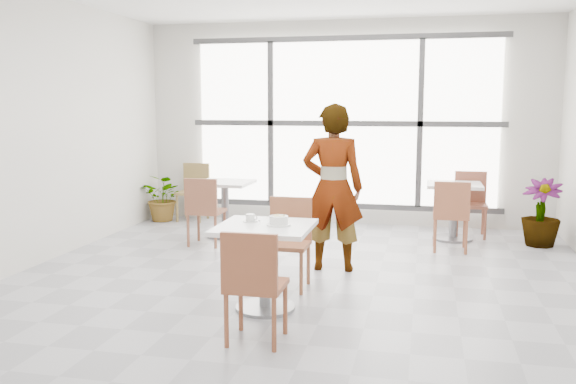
% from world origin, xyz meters
% --- Properties ---
extents(floor, '(7.00, 7.00, 0.00)m').
position_xyz_m(floor, '(0.00, 0.00, 0.00)').
color(floor, '#9E9EA5').
rests_on(floor, ground).
extents(wall_back, '(6.00, 0.00, 6.00)m').
position_xyz_m(wall_back, '(0.00, 3.50, 1.50)').
color(wall_back, silver).
rests_on(wall_back, ground).
extents(wall_front, '(6.00, 0.00, 6.00)m').
position_xyz_m(wall_front, '(0.00, -3.50, 1.50)').
color(wall_front, silver).
rests_on(wall_front, ground).
extents(wall_left, '(0.00, 7.00, 7.00)m').
position_xyz_m(wall_left, '(-3.00, 0.00, 1.50)').
color(wall_left, silver).
rests_on(wall_left, ground).
extents(window, '(4.60, 0.07, 2.52)m').
position_xyz_m(window, '(0.00, 3.44, 1.50)').
color(window, white).
rests_on(window, ground).
extents(main_table, '(0.80, 0.80, 0.75)m').
position_xyz_m(main_table, '(-0.14, -0.59, 0.52)').
color(main_table, white).
rests_on(main_table, ground).
extents(chair_near, '(0.42, 0.42, 0.87)m').
position_xyz_m(chair_near, '(-0.02, -1.38, 0.50)').
color(chair_near, brown).
rests_on(chair_near, ground).
extents(chair_far, '(0.42, 0.42, 0.87)m').
position_xyz_m(chair_far, '(-0.09, 0.14, 0.50)').
color(chair_far, '#A45E3D').
rests_on(chair_far, ground).
extents(oatmeal_bowl, '(0.21, 0.21, 0.09)m').
position_xyz_m(oatmeal_bowl, '(-0.02, -0.58, 0.79)').
color(oatmeal_bowl, white).
rests_on(oatmeal_bowl, main_table).
extents(coffee_cup, '(0.16, 0.13, 0.07)m').
position_xyz_m(coffee_cup, '(-0.30, -0.48, 0.78)').
color(coffee_cup, white).
rests_on(coffee_cup, main_table).
extents(person, '(0.68, 0.48, 1.79)m').
position_xyz_m(person, '(0.23, 0.84, 0.89)').
color(person, black).
rests_on(person, ground).
extents(bg_table_left, '(0.70, 0.70, 0.75)m').
position_xyz_m(bg_table_left, '(-1.43, 2.21, 0.49)').
color(bg_table_left, silver).
rests_on(bg_table_left, ground).
extents(bg_table_right, '(0.70, 0.70, 0.75)m').
position_xyz_m(bg_table_right, '(1.57, 2.67, 0.49)').
color(bg_table_right, silver).
rests_on(bg_table_right, ground).
extents(bg_chair_left_near, '(0.42, 0.42, 0.87)m').
position_xyz_m(bg_chair_left_near, '(-1.51, 1.59, 0.50)').
color(bg_chair_left_near, brown).
rests_on(bg_chair_left_near, ground).
extents(bg_chair_left_far, '(0.42, 0.42, 0.87)m').
position_xyz_m(bg_chair_left_far, '(-2.30, 3.28, 0.50)').
color(bg_chair_left_far, olive).
rests_on(bg_chair_left_far, ground).
extents(bg_chair_right_near, '(0.42, 0.42, 0.87)m').
position_xyz_m(bg_chair_right_near, '(1.51, 1.95, 0.50)').
color(bg_chair_right_near, '#9D573A').
rests_on(bg_chair_right_near, ground).
extents(bg_chair_right_far, '(0.42, 0.42, 0.87)m').
position_xyz_m(bg_chair_right_far, '(1.80, 2.99, 0.50)').
color(bg_chair_right_far, brown).
rests_on(bg_chair_right_far, ground).
extents(plant_left, '(0.76, 0.69, 0.72)m').
position_xyz_m(plant_left, '(-2.70, 3.05, 0.36)').
color(plant_left, '#50813F').
rests_on(plant_left, ground).
extents(plant_right, '(0.60, 0.60, 0.85)m').
position_xyz_m(plant_right, '(2.63, 2.53, 0.43)').
color(plant_right, '#4C8A42').
rests_on(plant_right, ground).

